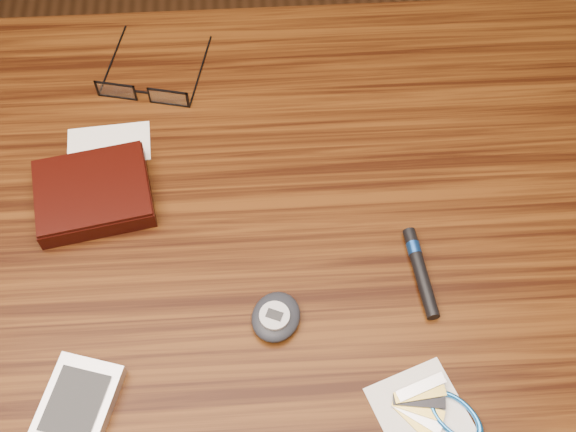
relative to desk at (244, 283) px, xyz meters
name	(u,v)px	position (x,y,z in m)	size (l,w,h in m)	color
ground	(261,428)	(0.00, 0.00, -0.65)	(3.80, 3.80, 0.00)	#472814
desk	(244,283)	(0.00, 0.00, 0.00)	(1.00, 0.70, 0.75)	#3D1E09
wallet_and_card	(94,192)	(-0.16, 0.06, 0.12)	(0.14, 0.17, 0.03)	black
eyeglasses	(144,90)	(-0.11, 0.21, 0.11)	(0.14, 0.14, 0.03)	black
pda_phone	(71,421)	(-0.16, -0.18, 0.11)	(0.09, 0.13, 0.02)	#B0B0B4
pedometer	(276,317)	(0.03, -0.09, 0.11)	(0.07, 0.07, 0.02)	black
notepad_keys	(438,414)	(0.18, -0.20, 0.11)	(0.12, 0.11, 0.01)	white
black_blue_pen	(420,269)	(0.19, -0.05, 0.11)	(0.02, 0.10, 0.01)	black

